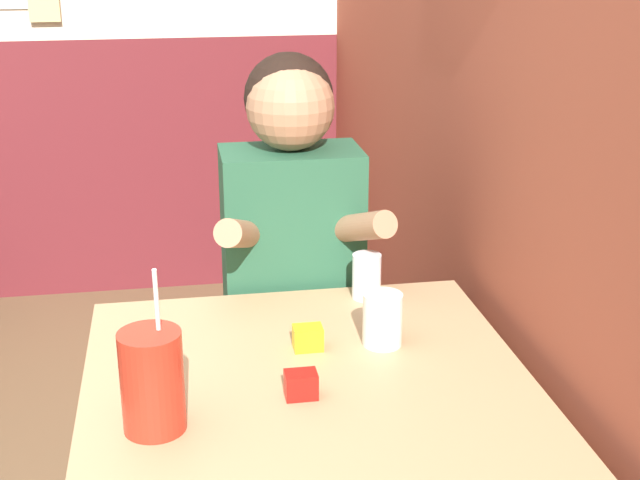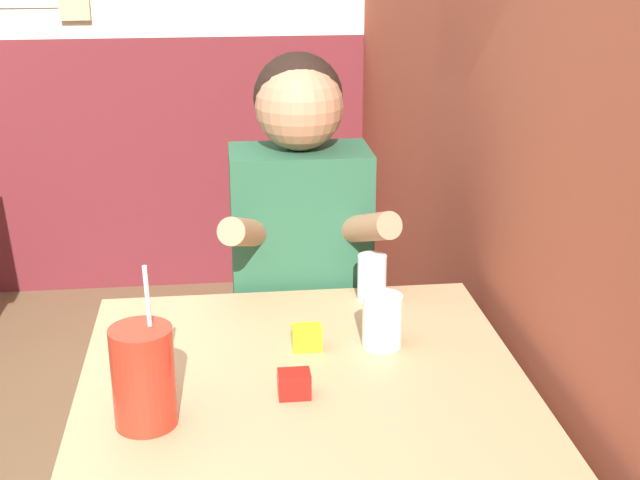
# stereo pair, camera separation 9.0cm
# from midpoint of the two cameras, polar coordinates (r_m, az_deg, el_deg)

# --- Properties ---
(main_table) EXTENTS (0.86, 0.90, 0.72)m
(main_table) POSITION_cam_midpoint_polar(r_m,az_deg,el_deg) (1.75, 0.54, -11.11)
(main_table) COLOR tan
(main_table) RESTS_ON ground_plane
(person_seated) EXTENTS (0.42, 0.41, 1.27)m
(person_seated) POSITION_cam_midpoint_polar(r_m,az_deg,el_deg) (2.26, -0.09, -3.13)
(person_seated) COLOR #235138
(person_seated) RESTS_ON ground_plane
(cocktail_pitcher) EXTENTS (0.11, 0.11, 0.30)m
(cocktail_pitcher) POSITION_cam_midpoint_polar(r_m,az_deg,el_deg) (1.57, -9.61, -8.64)
(cocktail_pitcher) COLOR #B22819
(cocktail_pitcher) RESTS_ON main_table
(glass_near_pitcher) EXTENTS (0.07, 0.07, 0.11)m
(glass_near_pitcher) POSITION_cam_midpoint_polar(r_m,az_deg,el_deg) (2.07, 4.59, -2.40)
(glass_near_pitcher) COLOR silver
(glass_near_pitcher) RESTS_ON main_table
(glass_center) EXTENTS (0.08, 0.08, 0.11)m
(glass_center) POSITION_cam_midpoint_polar(r_m,az_deg,el_deg) (1.85, 5.41, -5.18)
(glass_center) COLOR silver
(glass_center) RESTS_ON main_table
(condiment_ketchup) EXTENTS (0.06, 0.04, 0.05)m
(condiment_ketchup) POSITION_cam_midpoint_polar(r_m,az_deg,el_deg) (1.66, -0.08, -9.23)
(condiment_ketchup) COLOR #B7140F
(condiment_ketchup) RESTS_ON main_table
(condiment_mustard) EXTENTS (0.06, 0.04, 0.05)m
(condiment_mustard) POSITION_cam_midpoint_polar(r_m,az_deg,el_deg) (1.84, 0.57, -6.28)
(condiment_mustard) COLOR yellow
(condiment_mustard) RESTS_ON main_table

